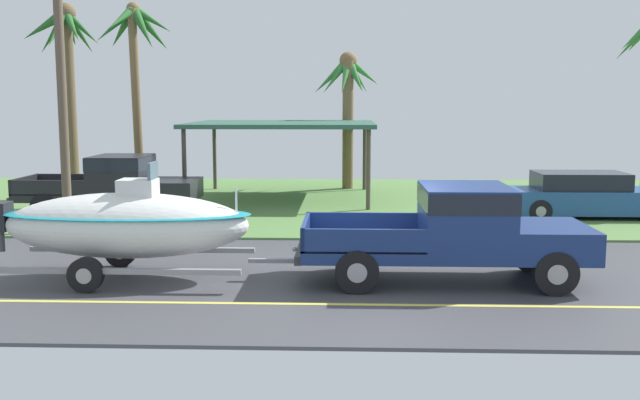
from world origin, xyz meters
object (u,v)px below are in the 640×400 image
pickup_truck_towing (463,229)px  utility_pole (62,90)px  carport_awning (283,126)px  palm_tree_far_left (348,90)px  parked_sedan_near (585,196)px  palm_tree_near_right (135,46)px  palm_tree_mid (67,57)px  parked_pickup_background (121,183)px  boat_on_trailer (126,225)px

pickup_truck_towing → utility_pole: size_ratio=0.78×
pickup_truck_towing → carport_awning: 12.59m
palm_tree_far_left → utility_pole: utility_pole is taller
carport_awning → pickup_truck_towing: bearing=-69.0°
utility_pole → parked_sedan_near: bearing=11.1°
pickup_truck_towing → palm_tree_near_right: bearing=131.3°
utility_pole → palm_tree_far_left: bearing=52.2°
palm_tree_mid → parked_pickup_background: bearing=-52.7°
palm_tree_mid → palm_tree_far_left: size_ratio=1.28×
carport_awning → palm_tree_mid: 7.92m
parked_sedan_near → boat_on_trailer: bearing=-145.3°
boat_on_trailer → parked_sedan_near: bearing=34.7°
parked_pickup_background → utility_pole: bearing=-102.3°
palm_tree_near_right → utility_pole: utility_pole is taller
boat_on_trailer → parked_sedan_near: 13.83m
carport_awning → palm_tree_far_left: bearing=52.6°
palm_tree_near_right → palm_tree_mid: (-2.76, 1.12, -0.31)m
parked_sedan_near → palm_tree_mid: size_ratio=0.68×
palm_tree_near_right → palm_tree_far_left: bearing=29.9°
palm_tree_mid → palm_tree_far_left: (9.81, 2.94, -1.09)m
pickup_truck_towing → parked_sedan_near: (4.84, 7.87, -0.37)m
palm_tree_near_right → pickup_truck_towing: bearing=-48.7°
pickup_truck_towing → boat_on_trailer: 6.53m
palm_tree_near_right → palm_tree_mid: palm_tree_mid is taller
boat_on_trailer → palm_tree_far_left: size_ratio=1.11×
palm_tree_far_left → parked_sedan_near: bearing=-43.6°
carport_awning → palm_tree_mid: bearing=-180.0°
parked_pickup_background → carport_awning: (4.59, 3.91, 1.59)m
parked_pickup_background → parked_sedan_near: (13.90, 0.12, -0.35)m
boat_on_trailer → carport_awning: carport_awning is taller
parked_pickup_background → carport_awning: bearing=40.4°
carport_awning → utility_pole: size_ratio=0.88×
carport_awning → utility_pole: bearing=-128.0°
palm_tree_near_right → palm_tree_far_left: (7.05, 4.06, -1.41)m
boat_on_trailer → palm_tree_near_right: (-2.75, 10.54, 4.21)m
pickup_truck_towing → boat_on_trailer: size_ratio=0.95×
parked_pickup_background → palm_tree_mid: palm_tree_mid is taller
parked_sedan_near → palm_tree_near_right: palm_tree_near_right is taller
pickup_truck_towing → palm_tree_far_left: 15.04m
palm_tree_mid → utility_pole: bearing=-70.2°
palm_tree_near_right → palm_tree_far_left: palm_tree_near_right is taller
palm_tree_near_right → palm_tree_mid: 3.00m
palm_tree_far_left → utility_pole: (-7.42, -9.57, -0.12)m
parked_sedan_near → palm_tree_mid: (-16.88, 3.79, 4.30)m
parked_pickup_background → palm_tree_mid: 6.30m
pickup_truck_towing → parked_sedan_near: size_ratio=1.22×
boat_on_trailer → palm_tree_near_right: size_ratio=0.89×
palm_tree_far_left → utility_pole: 12.12m
boat_on_trailer → utility_pole: size_ratio=0.82×
palm_tree_near_right → palm_tree_far_left: size_ratio=1.25×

